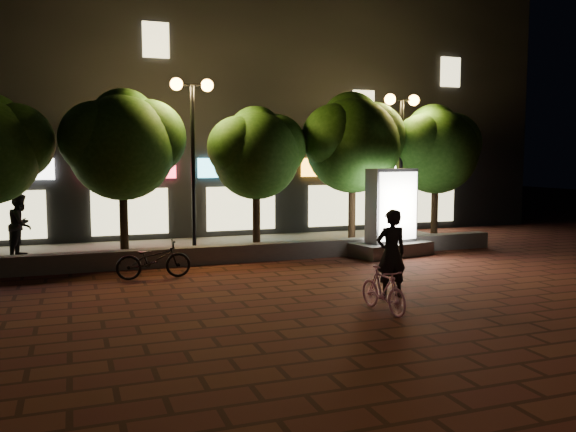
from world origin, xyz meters
name	(u,v)px	position (x,y,z in m)	size (l,w,h in m)	color
ground	(306,290)	(0.00, 0.00, 0.00)	(80.00, 80.00, 0.00)	#53261A
retaining_wall	(254,252)	(0.00, 4.00, 0.25)	(16.00, 0.45, 0.50)	slate
sidewalk	(232,247)	(0.00, 6.50, 0.04)	(16.00, 5.00, 0.08)	slate
building_block	(192,110)	(-0.01, 12.99, 5.00)	(28.00, 8.12, 11.30)	black
tree_left	(124,141)	(-3.45, 5.46, 3.44)	(3.60, 3.00, 4.89)	black
tree_mid	(257,150)	(0.55, 5.46, 3.22)	(3.24, 2.70, 4.50)	black
tree_right	(353,139)	(3.86, 5.46, 3.57)	(3.72, 3.10, 5.07)	black
tree_far_right	(436,146)	(7.05, 5.46, 3.37)	(3.48, 2.90, 4.76)	black
street_lamp_left	(192,121)	(-1.50, 5.20, 4.03)	(1.26, 0.36, 5.18)	black
street_lamp_right	(401,130)	(5.50, 5.20, 3.89)	(1.26, 0.36, 4.98)	black
ad_kiosk	(391,221)	(4.19, 3.50, 1.07)	(2.65, 1.72, 2.64)	slate
scooter_pink	(383,290)	(0.67, -2.34, 0.44)	(0.41, 1.46, 0.88)	#E599D4
rider	(391,254)	(1.42, -1.31, 0.94)	(0.69, 0.45, 1.88)	black
scooter_parked	(154,260)	(-3.05, 2.43, 0.47)	(0.63, 1.80, 0.95)	black
pedestrian	(21,225)	(-6.33, 6.76, 1.00)	(0.90, 0.70, 1.85)	black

